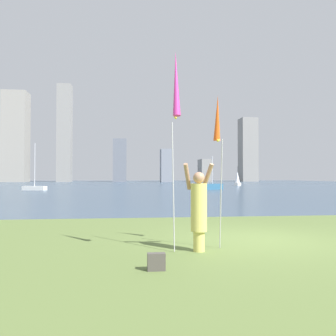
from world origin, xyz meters
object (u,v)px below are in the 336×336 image
Objects in this scene: person at (199,208)px; sailboat_0 at (212,186)px; kite_flag_right at (217,122)px; bag at (156,262)px; sailboat_4 at (237,179)px; kite_flag_left at (176,88)px; sailboat_2 at (35,187)px.

person is 35.44m from sailboat_0.
person is 0.55× the size of kite_flag_right.
kite_flag_right is 0.85× the size of sailboat_0.
bag is 54.68m from sailboat_4.
kite_flag_right is 11.34× the size of bag.
kite_flag_left is at bearing -109.16° from sailboat_4.
bag is 37.08m from sailboat_0.
sailboat_4 is (16.46, 49.74, -1.74)m from kite_flag_right.
kite_flag_left is 36.59m from sailboat_2.
person is at bearing -104.30° from sailboat_0.
kite_flag_left reaches higher than person.
sailboat_0 is (9.29, 34.63, -3.09)m from kite_flag_left.
sailboat_0 is at bearing 74.99° from kite_flag_left.
person is at bearing -108.71° from sailboat_4.
kite_flag_left is (-0.54, -0.30, 2.52)m from person.
sailboat_2 reaches higher than bag.
sailboat_0 is 17.88m from sailboat_4.
bag is 0.06× the size of sailboat_2.
bag is 0.09× the size of sailboat_4.
person is 0.47× the size of sailboat_0.
kite_flag_right is (1.08, 0.74, -0.58)m from kite_flag_left.
sailboat_2 is (-12.17, 34.25, -0.62)m from person.
kite_flag_left is 53.49m from sailboat_4.
sailboat_4 reaches higher than person.
sailboat_0 is (9.79, 35.76, 0.22)m from bag.
sailboat_4 is at bearing 70.73° from bag.
sailboat_0 reaches higher than kite_flag_right.
kite_flag_left reaches higher than bag.
kite_flag_left is 1.22× the size of kite_flag_right.
kite_flag_left is 0.79× the size of sailboat_2.
sailboat_4 is (17.00, 50.18, 0.20)m from person.
sailboat_0 is at bearing 74.69° from bag.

